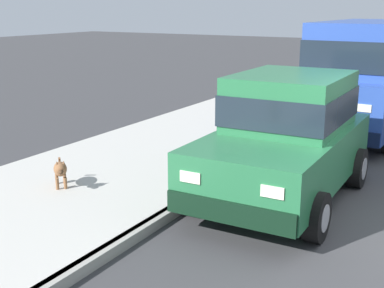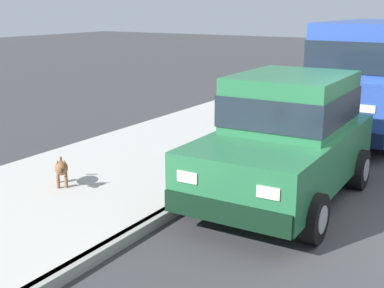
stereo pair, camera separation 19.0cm
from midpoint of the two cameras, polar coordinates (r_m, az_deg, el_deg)
name	(u,v)px [view 1 (the left image)]	position (r m, az deg, el deg)	size (l,w,h in m)	color
curb	(208,190)	(8.11, 1.09, -5.04)	(0.16, 64.00, 0.14)	gray
sidewalk	(117,172)	(9.07, -8.89, -3.01)	(3.60, 64.00, 0.14)	#B7B5AD
car_green_hatchback	(286,136)	(7.80, 9.63, 0.89)	(2.00, 3.83, 1.88)	#23663D
car_blue_van	(365,72)	(12.35, 18.06, 7.51)	(2.21, 4.94, 2.52)	#28479E
dog_brown	(60,170)	(8.17, -14.94, -2.75)	(0.58, 0.56, 0.49)	brown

